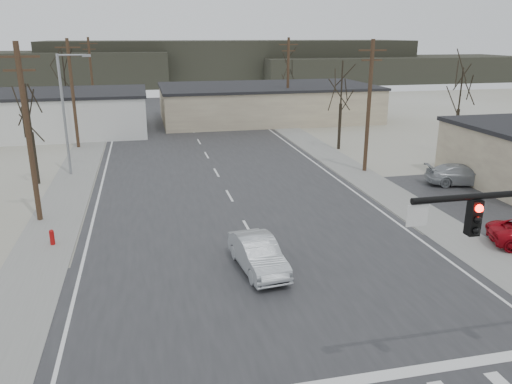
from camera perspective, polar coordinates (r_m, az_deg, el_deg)
ground at (r=20.74m, az=3.69°, el=-12.30°), size 140.00×140.00×0.00m
main_road at (r=34.23m, az=-3.34°, el=0.04°), size 18.00×110.00×0.05m
cross_road at (r=20.73m, az=3.69°, el=-12.25°), size 90.00×10.00×0.04m
sidewalk_left at (r=38.99m, az=-20.15°, el=1.18°), size 3.00×90.00×0.06m
sidewalk_right at (r=41.73m, az=10.02°, el=3.03°), size 3.00×90.00×0.06m
fire_hydrant at (r=27.54m, az=-22.28°, el=-4.81°), size 0.24×0.24×0.87m
building_left_far at (r=58.78m, az=-23.39°, el=8.27°), size 22.30×12.30×4.50m
building_right_far at (r=63.61m, az=1.28°, el=10.20°), size 26.30×14.30×4.30m
upole_left_b at (r=30.32m, az=-24.61°, el=6.31°), size 2.20×0.30×10.00m
upole_left_c at (r=49.88m, az=-20.22°, el=10.66°), size 2.20×0.30×10.00m
upole_left_d at (r=69.69m, az=-18.28°, el=12.54°), size 2.20×0.30×10.00m
upole_right_a at (r=39.32m, az=12.77°, el=9.71°), size 2.20×0.30×10.00m
upole_right_b at (r=59.83m, az=3.67°, el=12.66°), size 2.20×0.30×10.00m
streetlight_main at (r=39.96m, az=-20.87°, el=8.92°), size 2.40×0.25×9.00m
tree_left_near at (r=38.37m, az=-24.55°, el=8.39°), size 3.30×3.30×7.35m
tree_right_mid at (r=46.92m, az=9.77°, el=11.97°), size 3.74×3.74×8.33m
tree_left_far at (r=63.96m, az=-21.11°, el=12.83°), size 3.96×3.96×8.82m
tree_right_far at (r=72.27m, az=3.69°, el=13.79°), size 3.52×3.52×7.84m
tree_lot at (r=47.97m, az=22.36°, el=10.62°), size 3.52×3.52×7.84m
hill_center at (r=115.16m, az=-2.65°, el=14.67°), size 80.00×18.00×9.00m
hill_right at (r=120.84m, az=14.95°, el=13.42°), size 60.00×18.00×5.50m
sedan_crossing at (r=22.79m, az=0.23°, el=-7.11°), size 2.10×4.74×1.51m
car_far_a at (r=58.55m, az=-2.42°, el=8.18°), size 3.73×5.36×1.44m
car_far_b at (r=73.48m, az=-9.21°, el=9.80°), size 2.32×3.78×1.20m
car_parked_silver at (r=38.50m, az=22.42°, el=1.84°), size 5.29×3.06×1.44m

